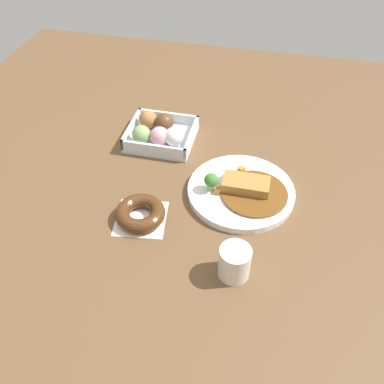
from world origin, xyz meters
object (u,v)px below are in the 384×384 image
object	(u,v)px
curry_plate	(242,190)
chocolate_ring_donut	(140,213)
coffee_mug	(234,262)
donut_box	(159,133)

from	to	relation	value
curry_plate	chocolate_ring_donut	world-z (taller)	curry_plate
chocolate_ring_donut	curry_plate	bearing A→B (deg)	31.61
chocolate_ring_donut	coffee_mug	xyz separation A→B (m)	(0.23, -0.10, 0.02)
chocolate_ring_donut	coffee_mug	bearing A→B (deg)	-23.68
donut_box	chocolate_ring_donut	xyz separation A→B (m)	(0.04, -0.30, -0.01)
chocolate_ring_donut	coffee_mug	size ratio (longest dim) A/B	1.76
curry_plate	chocolate_ring_donut	bearing A→B (deg)	-148.39
curry_plate	donut_box	world-z (taller)	same
donut_box	coffee_mug	world-z (taller)	coffee_mug
chocolate_ring_donut	coffee_mug	distance (m)	0.26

